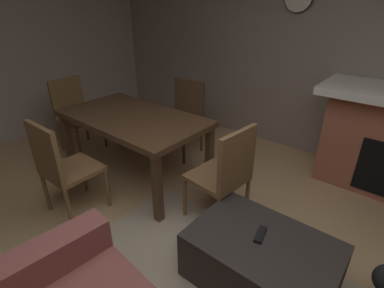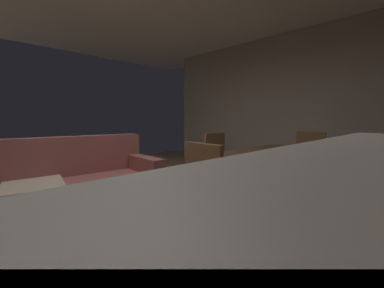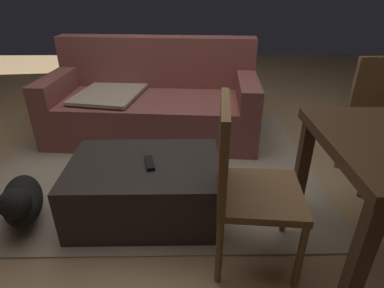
{
  "view_description": "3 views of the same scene",
  "coord_description": "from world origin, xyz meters",
  "px_view_note": "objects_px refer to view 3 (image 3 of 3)",
  "views": [
    {
      "loc": [
        -0.69,
        0.94,
        1.82
      ],
      "look_at": [
        0.62,
        -0.66,
        0.79
      ],
      "focal_mm": 27.16,
      "sensor_mm": 36.0,
      "label": 1
    },
    {
      "loc": [
        -1.2,
        -2.2,
        1.13
      ],
      "look_at": [
        -0.03,
        -1.04,
        0.96
      ],
      "focal_mm": 22.65,
      "sensor_mm": 36.0,
      "label": 2
    },
    {
      "loc": [
        0.13,
        -2.2,
        1.43
      ],
      "look_at": [
        0.16,
        -0.56,
        0.57
      ],
      "focal_mm": 29.73,
      "sensor_mm": 36.0,
      "label": 3
    }
  ],
  "objects_px": {
    "ottoman_coffee_table": "(146,188)",
    "small_dog": "(21,200)",
    "couch": "(153,103)",
    "tv_remote": "(149,163)",
    "dining_chair_north": "(383,115)",
    "dining_chair_west": "(243,178)"
  },
  "relations": [
    {
      "from": "ottoman_coffee_table",
      "to": "dining_chair_north",
      "type": "bearing_deg",
      "value": 14.41
    },
    {
      "from": "couch",
      "to": "ottoman_coffee_table",
      "type": "distance_m",
      "value": 1.27
    },
    {
      "from": "couch",
      "to": "small_dog",
      "type": "relative_size",
      "value": 3.68
    },
    {
      "from": "couch",
      "to": "dining_chair_west",
      "type": "relative_size",
      "value": 2.21
    },
    {
      "from": "couch",
      "to": "dining_chair_west",
      "type": "height_order",
      "value": "dining_chair_west"
    },
    {
      "from": "tv_remote",
      "to": "dining_chair_north",
      "type": "height_order",
      "value": "dining_chair_north"
    },
    {
      "from": "ottoman_coffee_table",
      "to": "tv_remote",
      "type": "distance_m",
      "value": 0.21
    },
    {
      "from": "couch",
      "to": "small_dog",
      "type": "height_order",
      "value": "couch"
    },
    {
      "from": "tv_remote",
      "to": "small_dog",
      "type": "xyz_separation_m",
      "value": [
        -0.81,
        -0.09,
        -0.21
      ]
    },
    {
      "from": "dining_chair_west",
      "to": "dining_chair_north",
      "type": "xyz_separation_m",
      "value": [
        1.18,
        0.82,
        0.0
      ]
    },
    {
      "from": "dining_chair_north",
      "to": "small_dog",
      "type": "xyz_separation_m",
      "value": [
        -2.51,
        -0.56,
        -0.33
      ]
    },
    {
      "from": "couch",
      "to": "small_dog",
      "type": "distance_m",
      "value": 1.55
    },
    {
      "from": "ottoman_coffee_table",
      "to": "dining_chair_north",
      "type": "distance_m",
      "value": 1.83
    },
    {
      "from": "couch",
      "to": "dining_chair_west",
      "type": "distance_m",
      "value": 1.76
    },
    {
      "from": "ottoman_coffee_table",
      "to": "small_dog",
      "type": "height_order",
      "value": "ottoman_coffee_table"
    },
    {
      "from": "dining_chair_west",
      "to": "dining_chair_north",
      "type": "relative_size",
      "value": 1.0
    },
    {
      "from": "couch",
      "to": "dining_chair_north",
      "type": "bearing_deg",
      "value": -24.41
    },
    {
      "from": "tv_remote",
      "to": "small_dog",
      "type": "relative_size",
      "value": 0.29
    },
    {
      "from": "dining_chair_west",
      "to": "small_dog",
      "type": "xyz_separation_m",
      "value": [
        -1.33,
        0.26,
        -0.33
      ]
    },
    {
      "from": "couch",
      "to": "ottoman_coffee_table",
      "type": "relative_size",
      "value": 2.14
    },
    {
      "from": "ottoman_coffee_table",
      "to": "small_dog",
      "type": "xyz_separation_m",
      "value": [
        -0.77,
        -0.11,
        -0.0
      ]
    },
    {
      "from": "couch",
      "to": "small_dog",
      "type": "xyz_separation_m",
      "value": [
        -0.71,
        -1.37,
        -0.13
      ]
    }
  ]
}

